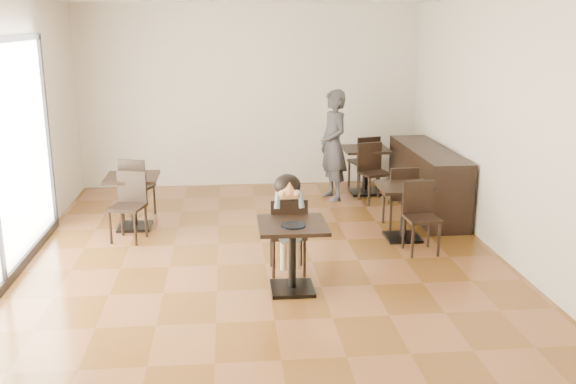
{
  "coord_description": "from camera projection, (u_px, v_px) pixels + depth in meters",
  "views": [
    {
      "loc": [
        -0.43,
        -7.41,
        2.91
      ],
      "look_at": [
        0.25,
        -0.34,
        1.0
      ],
      "focal_mm": 40.0,
      "sensor_mm": 36.0,
      "label": 1
    }
  ],
  "objects": [
    {
      "name": "floor",
      "position": [
        265.0,
        263.0,
        7.92
      ],
      "size": [
        6.0,
        8.0,
        0.01
      ],
      "primitive_type": "cube",
      "color": "brown",
      "rests_on": "ground"
    },
    {
      "name": "wall_back",
      "position": [
        250.0,
        96.0,
        11.35
      ],
      "size": [
        6.0,
        0.01,
        3.2
      ],
      "primitive_type": "cube",
      "color": "beige",
      "rests_on": "floor"
    },
    {
      "name": "wall_front",
      "position": [
        305.0,
        257.0,
        3.66
      ],
      "size": [
        6.0,
        0.01,
        3.2
      ],
      "primitive_type": "cube",
      "color": "beige",
      "rests_on": "floor"
    },
    {
      "name": "wall_right",
      "position": [
        510.0,
        132.0,
        7.78
      ],
      "size": [
        0.01,
        8.0,
        3.2
      ],
      "primitive_type": "cube",
      "color": "beige",
      "rests_on": "floor"
    },
    {
      "name": "child_table",
      "position": [
        292.0,
        257.0,
        7.04
      ],
      "size": [
        0.74,
        0.74,
        0.78
      ],
      "primitive_type": null,
      "color": "black",
      "rests_on": "floor"
    },
    {
      "name": "child_chair",
      "position": [
        288.0,
        234.0,
        7.55
      ],
      "size": [
        0.42,
        0.42,
        0.94
      ],
      "primitive_type": null,
      "rotation": [
        0.0,
        0.0,
        3.14
      ],
      "color": "black",
      "rests_on": "floor"
    },
    {
      "name": "child",
      "position": [
        288.0,
        224.0,
        7.51
      ],
      "size": [
        0.42,
        0.59,
        1.19
      ],
      "primitive_type": null,
      "color": "slate",
      "rests_on": "child_chair"
    },
    {
      "name": "plate",
      "position": [
        293.0,
        225.0,
        6.84
      ],
      "size": [
        0.26,
        0.26,
        0.02
      ],
      "primitive_type": "cylinder",
      "color": "black",
      "rests_on": "child_table"
    },
    {
      "name": "pizza_slice",
      "position": [
        289.0,
        193.0,
        7.22
      ],
      "size": [
        0.28,
        0.21,
        0.06
      ],
      "primitive_type": null,
      "color": "#D8C767",
      "rests_on": "child"
    },
    {
      "name": "adult_patron",
      "position": [
        333.0,
        145.0,
        10.56
      ],
      "size": [
        0.59,
        0.76,
        1.83
      ],
      "primitive_type": "imported",
      "rotation": [
        0.0,
        0.0,
        -1.31
      ],
      "color": "#39383D",
      "rests_on": "floor"
    },
    {
      "name": "cafe_table_mid",
      "position": [
        404.0,
        212.0,
        8.73
      ],
      "size": [
        0.75,
        0.75,
        0.76
      ],
      "primitive_type": null,
      "rotation": [
        0.0,
        0.0,
        0.06
      ],
      "color": "black",
      "rests_on": "floor"
    },
    {
      "name": "cafe_table_left",
      "position": [
        133.0,
        202.0,
        9.18
      ],
      "size": [
        0.91,
        0.91,
        0.77
      ],
      "primitive_type": null,
      "rotation": [
        0.0,
        0.0,
        -0.29
      ],
      "color": "black",
      "rests_on": "floor"
    },
    {
      "name": "cafe_table_back",
      "position": [
        365.0,
        171.0,
        11.03
      ],
      "size": [
        0.92,
        0.92,
        0.8
      ],
      "primitive_type": null,
      "rotation": [
        0.0,
        0.0,
        0.26
      ],
      "color": "black",
      "rests_on": "floor"
    },
    {
      "name": "chair_mid_a",
      "position": [
        399.0,
        196.0,
        9.24
      ],
      "size": [
        0.43,
        0.43,
        0.91
      ],
      "primitive_type": null,
      "rotation": [
        0.0,
        0.0,
        3.2
      ],
      "color": "black",
      "rests_on": "floor"
    },
    {
      "name": "chair_mid_b",
      "position": [
        422.0,
        219.0,
        8.19
      ],
      "size": [
        0.43,
        0.43,
        0.91
      ],
      "primitive_type": null,
      "rotation": [
        0.0,
        0.0,
        0.06
      ],
      "color": "black",
      "rests_on": "floor"
    },
    {
      "name": "chair_left_a",
      "position": [
        138.0,
        187.0,
        9.69
      ],
      "size": [
        0.52,
        0.52,
        0.93
      ],
      "primitive_type": null,
      "rotation": [
        0.0,
        0.0,
        2.86
      ],
      "color": "black",
      "rests_on": "floor"
    },
    {
      "name": "chair_left_b",
      "position": [
        127.0,
        208.0,
        8.63
      ],
      "size": [
        0.52,
        0.52,
        0.93
      ],
      "primitive_type": null,
      "rotation": [
        0.0,
        0.0,
        -0.29
      ],
      "color": "black",
      "rests_on": "floor"
    },
    {
      "name": "chair_back_a",
      "position": [
        363.0,
        162.0,
        11.34
      ],
      "size": [
        0.53,
        0.53,
        0.96
      ],
      "primitive_type": null,
      "rotation": [
        0.0,
        0.0,
        3.4
      ],
      "color": "black",
      "rests_on": "floor"
    },
    {
      "name": "chair_back_b",
      "position": [
        375.0,
        174.0,
        10.49
      ],
      "size": [
        0.53,
        0.53,
        0.96
      ],
      "primitive_type": null,
      "rotation": [
        0.0,
        0.0,
        0.26
      ],
      "color": "black",
      "rests_on": "floor"
    },
    {
      "name": "service_counter",
      "position": [
        427.0,
        180.0,
        9.96
      ],
      "size": [
        0.6,
        2.4,
        1.0
      ],
      "primitive_type": "cube",
      "color": "black",
      "rests_on": "floor"
    }
  ]
}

